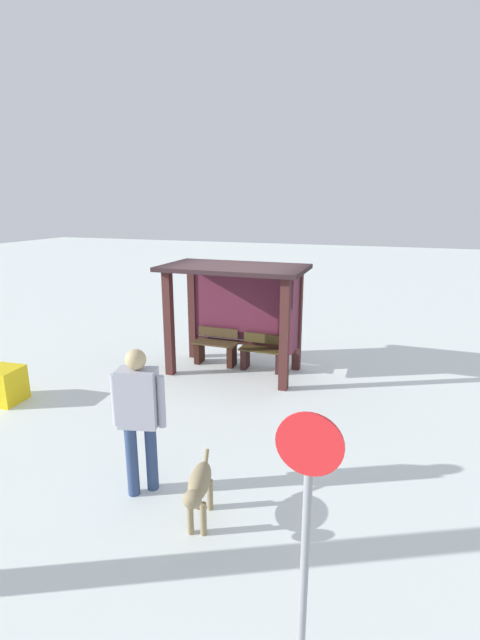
{
  "coord_description": "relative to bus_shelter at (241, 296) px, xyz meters",
  "views": [
    {
      "loc": [
        2.96,
        -8.09,
        3.38
      ],
      "look_at": [
        0.26,
        -0.39,
        1.23
      ],
      "focal_mm": 24.77,
      "sensor_mm": 36.0,
      "label": 1
    }
  ],
  "objects": [
    {
      "name": "ground_plane",
      "position": [
        -0.09,
        -0.18,
        -1.57
      ],
      "size": [
        60.0,
        60.0,
        0.0
      ],
      "primitive_type": "plane",
      "color": "white"
    },
    {
      "name": "bus_shelter",
      "position": [
        0.0,
        0.0,
        0.0
      ],
      "size": [
        2.82,
        1.57,
        2.21
      ],
      "color": "#43201E",
      "rests_on": "ground"
    },
    {
      "name": "bench_left_inside",
      "position": [
        -0.62,
        0.1,
        -1.22
      ],
      "size": [
        0.96,
        0.38,
        0.78
      ],
      "color": "#44341E",
      "rests_on": "ground"
    },
    {
      "name": "bench_center_inside",
      "position": [
        0.44,
        0.11,
        -1.24
      ],
      "size": [
        0.96,
        0.36,
        0.74
      ],
      "color": "#42381A",
      "rests_on": "ground"
    },
    {
      "name": "person_walking",
      "position": [
        0.22,
        -4.26,
        -0.5
      ],
      "size": [
        0.64,
        0.36,
        1.81
      ],
      "color": "#AAABBB",
      "rests_on": "ground"
    },
    {
      "name": "dog",
      "position": [
        1.1,
        -4.55,
        -1.11
      ],
      "size": [
        0.36,
        0.92,
        0.65
      ],
      "color": "#907F5D",
      "rests_on": "ground"
    },
    {
      "name": "street_sign",
      "position": [
        2.46,
        -5.77,
        -0.23
      ],
      "size": [
        0.44,
        0.06,
        2.14
      ],
      "color": "gray",
      "rests_on": "ground"
    },
    {
      "name": "grit_bin",
      "position": [
        -3.46,
        -2.88,
        -1.26
      ],
      "size": [
        0.74,
        0.61,
        0.62
      ],
      "primitive_type": "cube",
      "rotation": [
        0.0,
        0.0,
        0.08
      ],
      "color": "yellow",
      "rests_on": "ground"
    }
  ]
}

